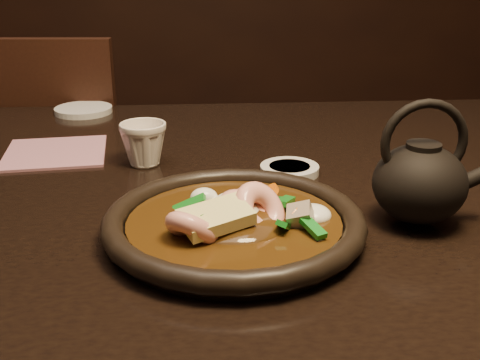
{
  "coord_description": "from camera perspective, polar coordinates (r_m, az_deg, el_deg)",
  "views": [
    {
      "loc": [
        0.16,
        -0.83,
        1.07
      ],
      "look_at": [
        0.21,
        -0.14,
        0.8
      ],
      "focal_mm": 45.0,
      "sensor_mm": 36.0,
      "label": 1
    }
  ],
  "objects": [
    {
      "name": "table",
      "position": [
        0.93,
        -13.43,
        -4.42
      ],
      "size": [
        1.6,
        0.9,
        0.75
      ],
      "color": "black",
      "rests_on": "floor"
    },
    {
      "name": "chair",
      "position": [
        1.58,
        -17.35,
        -1.45
      ],
      "size": [
        0.45,
        0.45,
        0.89
      ],
      "rotation": [
        0.0,
        0.0,
        3.08
      ],
      "color": "black",
      "rests_on": "floor"
    },
    {
      "name": "plate",
      "position": [
        0.7,
        -0.57,
        -4.19
      ],
      "size": [
        0.31,
        0.31,
        0.03
      ],
      "color": "black",
      "rests_on": "table"
    },
    {
      "name": "stirfry",
      "position": [
        0.7,
        -0.27,
        -3.59
      ],
      "size": [
        0.21,
        0.18,
        0.07
      ],
      "color": "#341E09",
      "rests_on": "plate"
    },
    {
      "name": "soy_dish",
      "position": [
        0.91,
        4.71,
        1.0
      ],
      "size": [
        0.09,
        0.09,
        0.01
      ],
      "primitive_type": "cylinder",
      "color": "silver",
      "rests_on": "table"
    },
    {
      "name": "saucer_right",
      "position": [
        1.28,
        -14.62,
        6.44
      ],
      "size": [
        0.12,
        0.12,
        0.01
      ],
      "primitive_type": "cylinder",
      "color": "silver",
      "rests_on": "table"
    },
    {
      "name": "tea_cup",
      "position": [
        0.94,
        -9.12,
        3.52
      ],
      "size": [
        0.09,
        0.08,
        0.07
      ],
      "primitive_type": "imported",
      "rotation": [
        0.0,
        0.0,
        0.22
      ],
      "color": "silver",
      "rests_on": "table"
    },
    {
      "name": "napkin",
      "position": [
        1.04,
        -17.1,
        2.5
      ],
      "size": [
        0.18,
        0.18,
        0.0
      ],
      "primitive_type": "cube",
      "rotation": [
        0.0,
        0.0,
        0.11
      ],
      "color": "#A46472",
      "rests_on": "table"
    },
    {
      "name": "teapot",
      "position": [
        0.76,
        16.75,
        0.08
      ],
      "size": [
        0.14,
        0.11,
        0.15
      ],
      "rotation": [
        0.0,
        0.0,
        0.0
      ],
      "color": "black",
      "rests_on": "table"
    }
  ]
}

